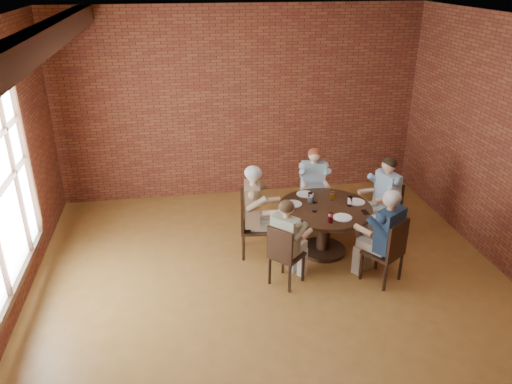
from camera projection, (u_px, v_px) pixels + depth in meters
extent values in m
plane|color=#98632F|center=(279.00, 301.00, 6.45)|extent=(7.00, 7.00, 0.00)
plane|color=silver|center=(286.00, 26.00, 5.04)|extent=(7.00, 7.00, 0.00)
plane|color=brown|center=(241.00, 104.00, 8.89)|extent=(7.00, 0.00, 7.00)
cube|color=black|center=(33.00, 45.00, 4.73)|extent=(0.22, 6.90, 0.26)
cube|color=white|center=(0.00, 189.00, 5.65)|extent=(0.02, 2.00, 2.20)
cube|color=black|center=(21.00, 274.00, 6.12)|extent=(0.10, 2.16, 0.08)
cube|color=black|center=(25.00, 157.00, 6.58)|extent=(0.10, 0.08, 2.20)
cube|color=black|center=(2.00, 189.00, 5.65)|extent=(0.06, 2.00, 0.05)
cube|color=black|center=(2.00, 189.00, 5.65)|extent=(0.06, 0.05, 2.20)
cylinder|color=black|center=(322.00, 250.00, 7.56)|extent=(0.69, 0.69, 0.06)
cylinder|color=black|center=(324.00, 231.00, 7.43)|extent=(0.20, 0.20, 0.64)
cylinder|color=#332112|center=(325.00, 209.00, 7.27)|extent=(1.37, 1.37, 0.05)
cube|color=black|center=(382.00, 212.00, 7.83)|extent=(0.53, 0.53, 0.04)
cube|color=black|center=(393.00, 195.00, 7.80)|extent=(0.16, 0.42, 0.48)
cylinder|color=black|center=(364.00, 222.00, 8.00)|extent=(0.04, 0.04, 0.41)
cylinder|color=black|center=(378.00, 232.00, 7.70)|extent=(0.04, 0.04, 0.41)
cylinder|color=black|center=(382.00, 217.00, 8.14)|extent=(0.04, 0.04, 0.41)
cylinder|color=black|center=(397.00, 227.00, 7.85)|extent=(0.04, 0.04, 0.41)
cube|color=black|center=(313.00, 197.00, 8.31)|extent=(0.44, 0.44, 0.04)
cube|color=black|center=(312.00, 180.00, 8.37)|extent=(0.40, 0.08, 0.45)
cylinder|color=black|center=(304.00, 214.00, 8.24)|extent=(0.04, 0.04, 0.41)
cylinder|color=black|center=(324.00, 214.00, 8.26)|extent=(0.04, 0.04, 0.41)
cylinder|color=black|center=(301.00, 205.00, 8.55)|extent=(0.04, 0.04, 0.41)
cylinder|color=black|center=(320.00, 205.00, 8.57)|extent=(0.04, 0.04, 0.41)
cube|color=black|center=(256.00, 228.00, 7.36)|extent=(0.51, 0.51, 0.04)
cube|color=black|center=(242.00, 211.00, 7.24)|extent=(0.10, 0.46, 0.52)
cylinder|color=black|center=(271.00, 247.00, 7.28)|extent=(0.04, 0.04, 0.41)
cylinder|color=black|center=(269.00, 234.00, 7.64)|extent=(0.04, 0.04, 0.41)
cylinder|color=black|center=(243.00, 248.00, 7.27)|extent=(0.04, 0.04, 0.41)
cylinder|color=black|center=(243.00, 235.00, 7.63)|extent=(0.04, 0.04, 0.41)
cube|color=black|center=(287.00, 255.00, 6.67)|extent=(0.54, 0.54, 0.04)
cube|color=black|center=(280.00, 245.00, 6.44)|extent=(0.30, 0.31, 0.44)
cylinder|color=black|center=(303.00, 268.00, 6.79)|extent=(0.04, 0.04, 0.41)
cylinder|color=black|center=(283.00, 260.00, 6.97)|extent=(0.04, 0.04, 0.41)
cylinder|color=black|center=(290.00, 279.00, 6.55)|extent=(0.04, 0.04, 0.41)
cylinder|color=black|center=(270.00, 271.00, 6.73)|extent=(0.04, 0.04, 0.41)
cube|color=black|center=(383.00, 252.00, 6.73)|extent=(0.61, 0.61, 0.04)
cube|color=black|center=(398.00, 240.00, 6.49)|extent=(0.38, 0.28, 0.50)
cylinder|color=black|center=(377.00, 256.00, 7.06)|extent=(0.04, 0.04, 0.41)
cylinder|color=black|center=(361.00, 266.00, 6.83)|extent=(0.04, 0.04, 0.41)
cylinder|color=black|center=(400.00, 267.00, 6.82)|extent=(0.04, 0.04, 0.41)
cylinder|color=black|center=(385.00, 278.00, 6.58)|extent=(0.04, 0.04, 0.41)
cylinder|color=white|center=(356.00, 202.00, 7.40)|extent=(0.26, 0.26, 0.01)
cylinder|color=white|center=(305.00, 194.00, 7.65)|extent=(0.26, 0.26, 0.01)
cylinder|color=white|center=(293.00, 204.00, 7.34)|extent=(0.26, 0.26, 0.01)
cylinder|color=white|center=(343.00, 218.00, 6.94)|extent=(0.26, 0.26, 0.01)
cylinder|color=white|center=(350.00, 201.00, 7.28)|extent=(0.07, 0.07, 0.14)
cylinder|color=white|center=(332.00, 195.00, 7.48)|extent=(0.07, 0.07, 0.14)
cylinder|color=white|center=(310.00, 197.00, 7.42)|extent=(0.07, 0.07, 0.14)
cylinder|color=white|center=(310.00, 198.00, 7.37)|extent=(0.07, 0.07, 0.14)
cylinder|color=white|center=(315.00, 207.00, 7.10)|extent=(0.07, 0.07, 0.14)
cylinder|color=white|center=(331.00, 218.00, 6.80)|extent=(0.07, 0.07, 0.14)
cube|color=black|center=(365.00, 212.00, 7.10)|extent=(0.08, 0.15, 0.01)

